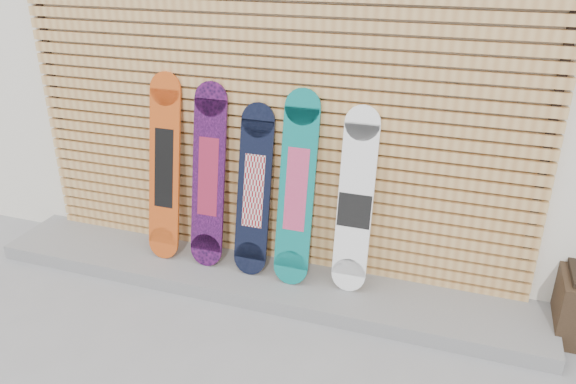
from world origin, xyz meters
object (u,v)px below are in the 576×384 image
snowboard_3 (297,190)px  snowboard_4 (355,203)px  snowboard_1 (209,177)px  snowboard_2 (254,191)px  snowboard_0 (165,168)px

snowboard_3 → snowboard_4: snowboard_3 is taller
snowboard_1 → snowboard_2: snowboard_1 is taller
snowboard_0 → snowboard_2: snowboard_0 is taller
snowboard_2 → snowboard_4: snowboard_4 is taller
snowboard_0 → snowboard_3: snowboard_0 is taller
snowboard_0 → snowboard_3: (1.15, -0.01, -0.02)m
snowboard_1 → snowboard_4: bearing=0.6°
snowboard_0 → snowboard_4: 1.61m
snowboard_2 → snowboard_4: size_ratio=0.96×
snowboard_0 → snowboard_4: size_ratio=1.09×
snowboard_0 → snowboard_1: (0.40, 0.00, -0.02)m
snowboard_0 → snowboard_1: bearing=0.5°
snowboard_0 → snowboard_2: size_ratio=1.13×
snowboard_4 → snowboard_1: bearing=-179.4°
snowboard_1 → snowboard_4: snowboard_1 is taller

